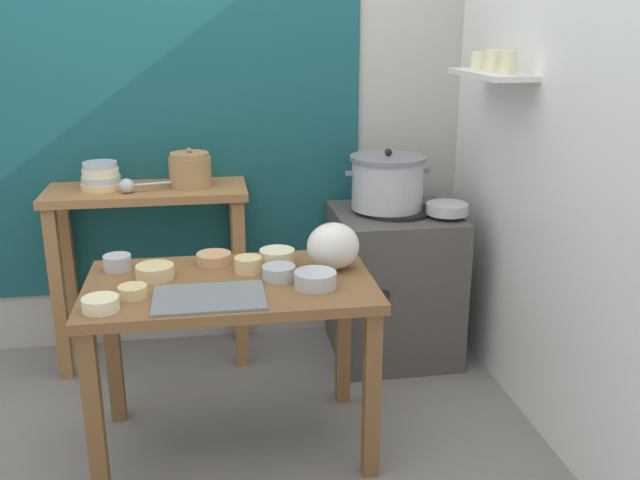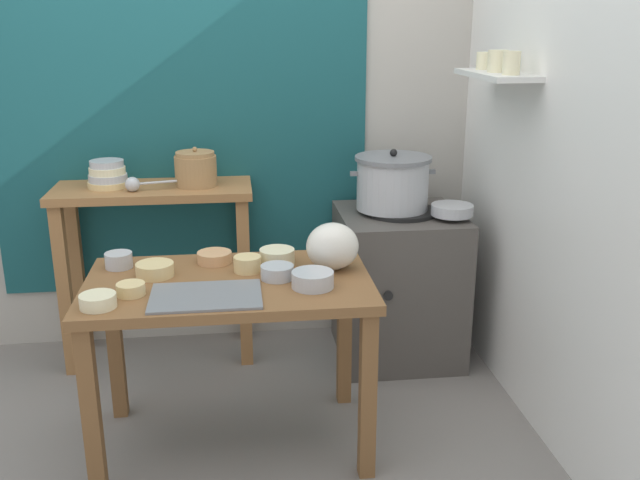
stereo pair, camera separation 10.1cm
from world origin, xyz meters
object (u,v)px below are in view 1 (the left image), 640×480
at_px(ladle, 129,186).
at_px(prep_bowl_0, 248,264).
at_px(prep_bowl_8, 133,291).
at_px(prep_bowl_7, 101,303).
at_px(steamer_pot, 387,182).
at_px(prep_bowl_3, 214,258).
at_px(clay_pot, 190,170).
at_px(back_shelf_table, 150,232).
at_px(bowl_stack_enamel, 101,177).
at_px(prep_bowl_4, 277,257).
at_px(prep_bowl_2, 155,271).
at_px(prep_bowl_6, 279,272).
at_px(prep_bowl_1, 315,279).
at_px(stove_block, 393,283).
at_px(serving_tray, 209,298).
at_px(prep_table, 231,308).
at_px(plastic_bag, 333,246).
at_px(wide_pan, 447,209).
at_px(prep_bowl_5, 117,262).

height_order(ladle, prep_bowl_0, ladle).
bearing_deg(prep_bowl_8, prep_bowl_7, -133.23).
distance_m(steamer_pot, prep_bowl_3, 1.03).
bearing_deg(clay_pot, back_shelf_table, -180.00).
xyz_separation_m(bowl_stack_enamel, prep_bowl_0, (0.65, -0.79, -0.21)).
distance_m(prep_bowl_4, prep_bowl_7, 0.75).
bearing_deg(steamer_pot, prep_bowl_2, -148.48).
xyz_separation_m(clay_pot, prep_bowl_6, (0.34, -0.87, -0.23)).
height_order(prep_bowl_1, prep_bowl_6, prep_bowl_1).
height_order(back_shelf_table, stove_block, back_shelf_table).
bearing_deg(prep_bowl_6, serving_tray, -149.03).
distance_m(back_shelf_table, ladle, 0.28).
bearing_deg(clay_pot, prep_bowl_7, -105.65).
relative_size(steamer_pot, clay_pot, 2.09).
relative_size(clay_pot, prep_bowl_8, 1.96).
distance_m(stove_block, serving_tray, 1.34).
relative_size(prep_table, prep_bowl_6, 8.55).
height_order(bowl_stack_enamel, prep_bowl_1, bowl_stack_enamel).
xyz_separation_m(plastic_bag, prep_bowl_8, (-0.77, -0.19, -0.07)).
relative_size(prep_bowl_1, prep_bowl_2, 1.08).
bearing_deg(prep_bowl_8, prep_bowl_6, 10.92).
bearing_deg(wide_pan, clay_pot, 167.93).
height_order(steamer_pot, clay_pot, clay_pot).
height_order(ladle, plastic_bag, ladle).
bearing_deg(prep_bowl_1, prep_bowl_6, 139.75).
bearing_deg(stove_block, prep_bowl_3, -150.39).
bearing_deg(stove_block, steamer_pot, 153.38).
bearing_deg(ladle, prep_bowl_2, -77.84).
height_order(stove_block, plastic_bag, plastic_bag).
bearing_deg(prep_bowl_1, steamer_pot, 60.19).
height_order(clay_pot, serving_tray, clay_pot).
relative_size(plastic_bag, prep_bowl_0, 1.93).
bearing_deg(bowl_stack_enamel, steamer_pot, -5.29).
bearing_deg(prep_bowl_4, prep_bowl_6, -93.55).
bearing_deg(prep_bowl_2, prep_bowl_8, -109.43).
distance_m(stove_block, plastic_bag, 0.90).
relative_size(prep_table, prep_bowl_4, 7.68).
relative_size(plastic_bag, prep_bowl_5, 1.92).
bearing_deg(prep_table, prep_bowl_1, -20.14).
bearing_deg(ladle, prep_bowl_6, -51.40).
distance_m(prep_table, prep_bowl_2, 0.33).
height_order(prep_bowl_1, prep_bowl_4, prep_bowl_4).
relative_size(back_shelf_table, bowl_stack_enamel, 4.91).
bearing_deg(back_shelf_table, steamer_pot, -5.37).
xyz_separation_m(prep_bowl_2, prep_bowl_5, (-0.15, 0.12, 0.00)).
height_order(prep_bowl_3, prep_bowl_5, prep_bowl_5).
bearing_deg(prep_bowl_0, prep_bowl_3, 136.68).
height_order(prep_bowl_0, prep_bowl_7, prep_bowl_0).
bearing_deg(back_shelf_table, stove_block, -6.13).
relative_size(prep_bowl_2, prep_bowl_4, 1.03).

